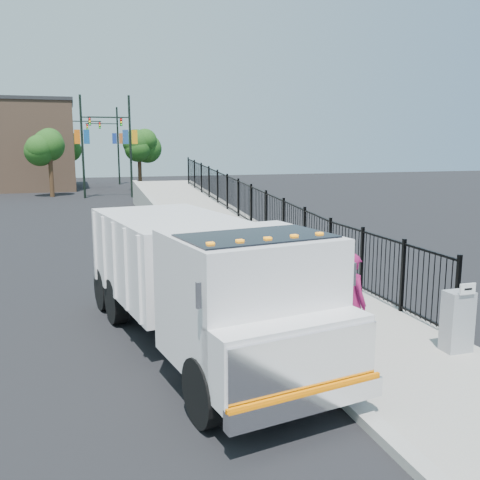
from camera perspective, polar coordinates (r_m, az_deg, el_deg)
name	(u,v)px	position (r m, az deg, el deg)	size (l,w,h in m)	color
ground	(268,330)	(12.66, 3.05, -9.54)	(120.00, 120.00, 0.00)	black
sidewalk	(388,349)	(11.78, 15.54, -11.15)	(3.55, 12.00, 0.12)	#9E998E
curb	(303,359)	(10.90, 6.78, -12.50)	(0.30, 12.00, 0.16)	#ADAAA3
ramp	(201,226)	(28.20, -4.14, 1.49)	(3.95, 24.00, 1.70)	#9E998E
iron_fence	(251,218)	(24.64, 1.18, 2.36)	(0.10, 28.00, 1.80)	black
truck	(200,276)	(11.05, -4.24, -3.84)	(4.01, 8.62, 2.84)	black
worker	(352,302)	(11.10, 11.81, -6.49)	(0.73, 0.48, 2.01)	maroon
utility_cabinet	(457,321)	(11.77, 22.16, -8.03)	(0.55, 0.40, 1.25)	gray
arrow_sign	(468,289)	(11.40, 23.11, -4.82)	(0.35, 0.04, 0.22)	white
debris	(331,308)	(13.86, 9.69, -7.17)	(0.38, 0.38, 0.09)	silver
light_pole_0	(86,142)	(44.18, -16.08, 9.97)	(3.78, 0.22, 8.00)	black
light_pole_1	(126,142)	(43.89, -12.02, 10.14)	(3.78, 0.22, 8.00)	black
light_pole_2	(70,143)	(52.43, -17.69, 9.87)	(3.77, 0.22, 8.00)	black
light_pole_3	(115,143)	(58.28, -13.18, 10.07)	(3.78, 0.22, 8.00)	black
tree_0	(49,148)	(45.99, -19.66, 9.25)	(2.63, 2.63, 5.32)	#382314
tree_1	(139,147)	(50.34, -10.72, 9.68)	(2.44, 2.44, 5.22)	#382314
tree_2	(65,147)	(59.46, -18.13, 9.45)	(2.93, 2.93, 5.46)	#382314
building	(19,147)	(55.38, -22.53, 9.19)	(10.00, 10.00, 8.00)	#8C664C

